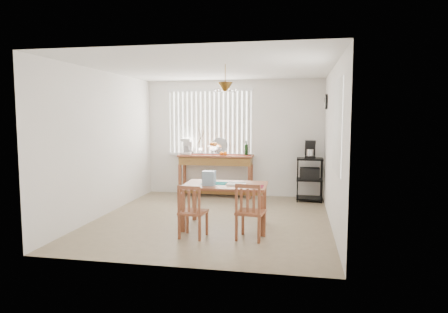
% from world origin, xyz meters
% --- Properties ---
extents(ground, '(4.00, 4.50, 0.01)m').
position_xyz_m(ground, '(0.00, 0.00, -0.01)').
color(ground, gray).
extents(room_shell, '(4.20, 4.70, 2.70)m').
position_xyz_m(room_shell, '(0.00, 0.02, 1.69)').
color(room_shell, white).
rests_on(room_shell, ground).
extents(sideboard, '(1.66, 0.47, 0.94)m').
position_xyz_m(sideboard, '(-0.35, 2.00, 0.70)').
color(sideboard, brown).
rests_on(sideboard, ground).
extents(sideboard_items, '(1.58, 0.40, 0.72)m').
position_xyz_m(sideboard_items, '(-0.64, 2.01, 1.09)').
color(sideboard_items, maroon).
rests_on(sideboard_items, sideboard).
extents(wire_cart, '(0.54, 0.43, 0.92)m').
position_xyz_m(wire_cart, '(1.69, 1.87, 0.55)').
color(wire_cart, black).
rests_on(wire_cart, ground).
extents(cart_items, '(0.22, 0.26, 0.38)m').
position_xyz_m(cart_items, '(1.69, 1.88, 1.09)').
color(cart_items, black).
rests_on(cart_items, wire_cart).
extents(dining_table, '(1.33, 0.87, 0.71)m').
position_xyz_m(dining_table, '(0.31, -0.45, 0.63)').
color(dining_table, brown).
rests_on(dining_table, ground).
extents(table_items, '(1.01, 0.47, 0.23)m').
position_xyz_m(table_items, '(0.18, -0.56, 0.79)').
color(table_items, '#167C7C').
rests_on(table_items, dining_table).
extents(chair_left, '(0.41, 0.41, 0.80)m').
position_xyz_m(chair_left, '(-0.06, -1.10, 0.39)').
color(chair_left, brown).
rests_on(chair_left, ground).
extents(chair_right, '(0.44, 0.44, 0.84)m').
position_xyz_m(chair_right, '(0.78, -1.02, 0.41)').
color(chair_right, brown).
rests_on(chair_right, ground).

